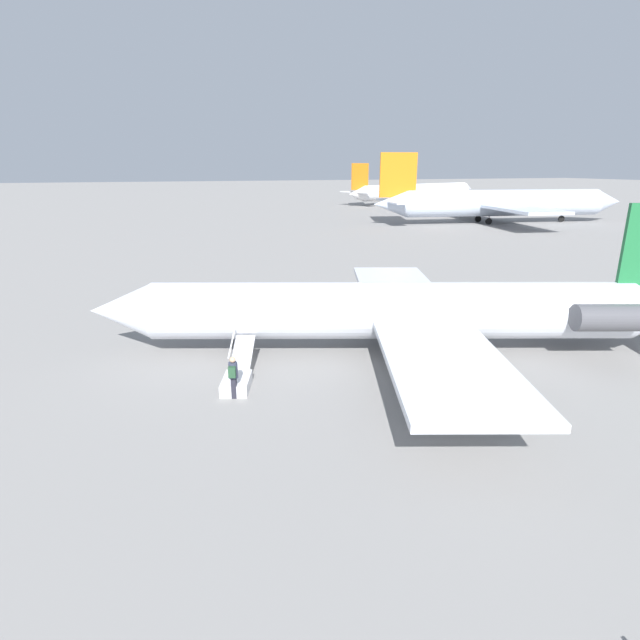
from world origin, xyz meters
name	(u,v)px	position (x,y,z in m)	size (l,w,h in m)	color
ground_plane	(390,352)	(0.00, 0.00, 0.00)	(600.00, 600.00, 0.00)	gray
airplane_main	(411,310)	(-0.92, 0.31, 2.17)	(29.14, 22.50, 7.24)	silver
airplane_taxiing_distant	(416,191)	(-53.58, -93.84, 2.81)	(44.88, 35.27, 9.45)	white
airplane_far_center	(498,203)	(-42.55, -47.33, 3.24)	(42.25, 31.92, 10.82)	silver
boarding_stairs	(238,376)	(7.84, 1.52, 0.38)	(2.22, 4.13, 1.77)	silver
passenger	(233,375)	(8.19, 2.70, 1.00)	(0.43, 0.57, 1.74)	#23232D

